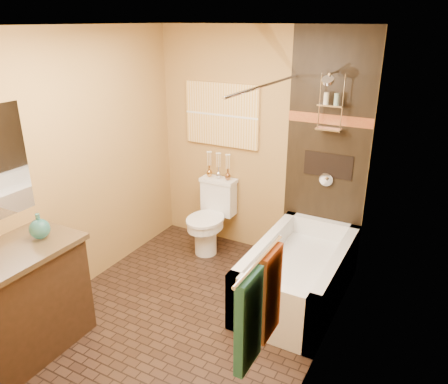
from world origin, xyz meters
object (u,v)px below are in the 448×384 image
Objects in this scene: sunset_painting at (222,115)px; vanity at (18,302)px; toilet at (211,216)px; bathtub at (298,278)px.

sunset_painting is 2.75m from vanity.
toilet is 0.79× the size of vanity.
vanity is (-0.49, -2.48, -1.09)m from sunset_painting.
toilet is at bearing 159.74° from bathtub.
sunset_painting is at bearing 78.77° from vanity.
sunset_painting reaches higher than vanity.
toilet is at bearing -90.00° from sunset_painting.
vanity reaches higher than bathtub.
sunset_painting is 1.95m from bathtub.
bathtub is 1.33m from toilet.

